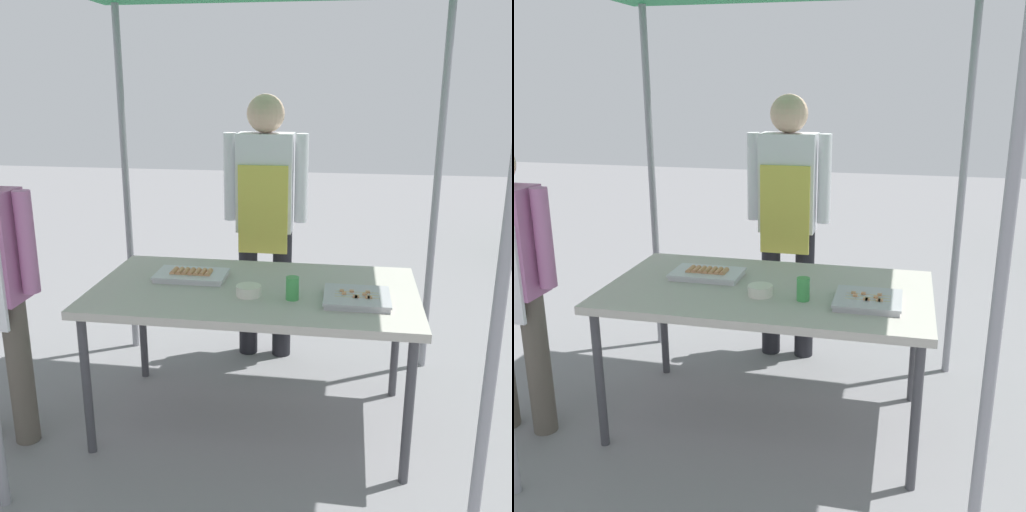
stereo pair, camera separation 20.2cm
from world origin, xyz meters
The scene contains 7 objects.
ground_plane centered at (0.00, 0.00, 0.00)m, with size 18.00×18.00×0.00m, color slate.
stall_table centered at (0.00, 0.00, 0.70)m, with size 1.60×0.90×0.75m.
tray_grilled_sausages centered at (-0.35, 0.09, 0.77)m, with size 0.37×0.22×0.05m.
tray_meat_skewers centered at (0.50, -0.11, 0.77)m, with size 0.31×0.29×0.04m.
condiment_bowl centered at (-0.01, -0.11, 0.77)m, with size 0.12×0.12×0.05m, color silver.
drink_cup_near_edge centered at (0.20, -0.13, 0.81)m, with size 0.06×0.06×0.11m, color #3F994C.
vendor_woman centered at (-0.06, 0.82, 0.99)m, with size 0.52×0.23×1.67m.
Camera 1 is at (0.44, -2.73, 1.73)m, focal length 41.37 mm.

